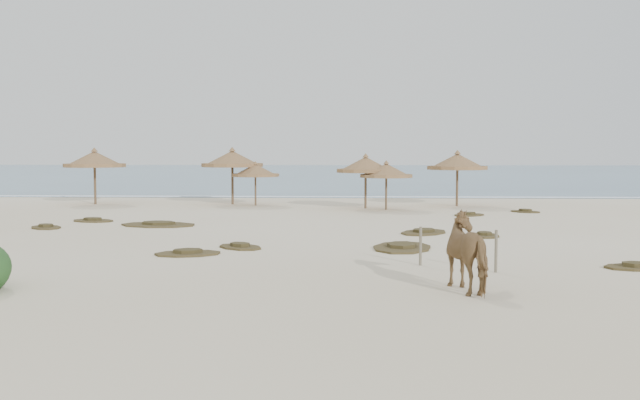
# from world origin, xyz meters

# --- Properties ---
(ground) EXTENTS (160.00, 160.00, 0.00)m
(ground) POSITION_xyz_m (0.00, 0.00, 0.00)
(ground) COLOR beige
(ground) RESTS_ON ground
(ocean) EXTENTS (200.00, 100.00, 0.01)m
(ocean) POSITION_xyz_m (0.00, 75.00, 0.00)
(ocean) COLOR #255171
(ocean) RESTS_ON ground
(foam_line) EXTENTS (70.00, 0.60, 0.01)m
(foam_line) POSITION_xyz_m (0.00, 26.00, 0.00)
(foam_line) COLOR white
(foam_line) RESTS_ON ground
(palapa_0) EXTENTS (3.52, 3.52, 3.20)m
(palapa_0) POSITION_xyz_m (-13.97, 19.33, 2.48)
(palapa_0) COLOR brown
(palapa_0) RESTS_ON ground
(palapa_1) EXTENTS (3.47, 3.47, 3.23)m
(palapa_1) POSITION_xyz_m (-6.21, 19.57, 2.50)
(palapa_1) COLOR brown
(palapa_1) RESTS_ON ground
(palapa_2) EXTENTS (3.15, 3.15, 2.45)m
(palapa_2) POSITION_xyz_m (-4.79, 18.68, 1.90)
(palapa_2) COLOR brown
(palapa_2) RESTS_ON ground
(palapa_3) EXTENTS (3.52, 3.52, 2.53)m
(palapa_3) POSITION_xyz_m (2.24, 16.17, 1.97)
(palapa_3) COLOR brown
(palapa_3) RESTS_ON ground
(palapa_4) EXTENTS (3.16, 3.16, 2.89)m
(palapa_4) POSITION_xyz_m (1.21, 16.96, 2.24)
(palapa_4) COLOR brown
(palapa_4) RESTS_ON ground
(palapa_5) EXTENTS (3.87, 3.87, 3.06)m
(palapa_5) POSITION_xyz_m (6.21, 18.68, 2.37)
(palapa_5) COLOR brown
(palapa_5) RESTS_ON ground
(horse) EXTENTS (1.47, 2.19, 1.70)m
(horse) POSITION_xyz_m (3.00, -4.86, 0.85)
(horse) COLOR olive
(horse) RESTS_ON ground
(fence_post_near) EXTENTS (0.08, 0.08, 1.03)m
(fence_post_near) POSITION_xyz_m (2.23, -1.47, 0.51)
(fence_post_near) COLOR #6C6351
(fence_post_near) RESTS_ON ground
(fence_post_far) EXTENTS (0.10, 0.10, 1.06)m
(fence_post_far) POSITION_xyz_m (3.99, -2.49, 0.53)
(fence_post_far) COLOR #6C6351
(fence_post_far) RESTS_ON ground
(scrub_1) EXTENTS (3.40, 2.50, 0.16)m
(scrub_1) POSITION_xyz_m (-7.35, 8.11, 0.05)
(scrub_1) COLOR #4D4122
(scrub_1) RESTS_ON ground
(scrub_2) EXTENTS (1.92, 1.93, 0.16)m
(scrub_2) POSITION_xyz_m (-3.04, 1.66, 0.05)
(scrub_2) COLOR #4D4122
(scrub_2) RESTS_ON ground
(scrub_3) EXTENTS (2.44, 2.66, 0.16)m
(scrub_3) POSITION_xyz_m (3.08, 5.86, 0.05)
(scrub_3) COLOR #4D4122
(scrub_3) RESTS_ON ground
(scrub_4) EXTENTS (1.13, 1.63, 0.16)m
(scrub_4) POSITION_xyz_m (5.13, 4.99, 0.05)
(scrub_4) COLOR #4D4122
(scrub_4) RESTS_ON ground
(scrub_6) EXTENTS (2.24, 1.85, 0.16)m
(scrub_6) POSITION_xyz_m (-10.60, 9.66, 0.05)
(scrub_6) COLOR #4D4122
(scrub_6) RESTS_ON ground
(scrub_7) EXTENTS (1.99, 1.87, 0.16)m
(scrub_7) POSITION_xyz_m (5.93, 13.03, 0.05)
(scrub_7) COLOR #4D4122
(scrub_7) RESTS_ON ground
(scrub_8) EXTENTS (1.85, 1.95, 0.16)m
(scrub_8) POSITION_xyz_m (-11.48, 6.96, 0.05)
(scrub_8) COLOR #4D4122
(scrub_8) RESTS_ON ground
(scrub_9) EXTENTS (2.27, 3.04, 0.16)m
(scrub_9) POSITION_xyz_m (1.98, 1.75, 0.05)
(scrub_9) COLOR #4D4122
(scrub_9) RESTS_ON ground
(scrub_10) EXTENTS (1.79, 1.77, 0.16)m
(scrub_10) POSITION_xyz_m (8.99, 14.96, 0.05)
(scrub_10) COLOR #4D4122
(scrub_10) RESTS_ON ground
(scrub_11) EXTENTS (2.19, 1.70, 0.16)m
(scrub_11) POSITION_xyz_m (-4.35, 0.20, 0.05)
(scrub_11) COLOR #4D4122
(scrub_11) RESTS_ON ground
(scrub_12) EXTENTS (1.72, 1.20, 0.16)m
(scrub_12) POSITION_xyz_m (7.71, -1.75, 0.05)
(scrub_12) COLOR #4D4122
(scrub_12) RESTS_ON ground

